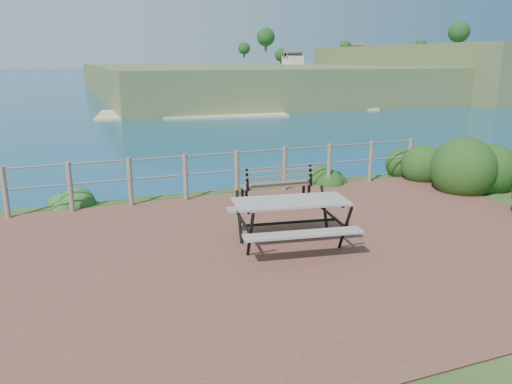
% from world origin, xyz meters
% --- Properties ---
extents(ground, '(10.00, 7.00, 0.12)m').
position_xyz_m(ground, '(0.00, 0.00, 0.00)').
color(ground, brown).
rests_on(ground, ground).
extents(ocean, '(1200.00, 1200.00, 0.00)m').
position_xyz_m(ocean, '(0.00, 200.00, 0.00)').
color(ocean, '#135572').
rests_on(ocean, ground).
extents(safety_railing, '(9.40, 0.10, 1.00)m').
position_xyz_m(safety_railing, '(0.00, 3.35, 0.57)').
color(safety_railing, '#6B5B4C').
rests_on(safety_railing, ground).
extents(distant_bay, '(290.00, 232.36, 24.00)m').
position_xyz_m(distant_bay, '(173.07, 202.61, -1.52)').
color(distant_bay, '#4F6130').
rests_on(distant_bay, ground).
extents(picnic_table, '(1.89, 1.55, 0.76)m').
position_xyz_m(picnic_table, '(-0.21, 0.11, 0.49)').
color(picnic_table, gray).
rests_on(picnic_table, ground).
extents(park_bench, '(1.49, 0.45, 0.83)m').
position_xyz_m(park_bench, '(0.52, 2.38, 0.55)').
color(park_bench, brown).
rests_on(park_bench, ground).
extents(shrub_right_front, '(1.48, 1.48, 2.09)m').
position_xyz_m(shrub_right_front, '(5.34, 2.04, 0.00)').
color(shrub_right_front, '#193B12').
rests_on(shrub_right_front, ground).
extents(shrub_right_edge, '(1.17, 1.17, 1.67)m').
position_xyz_m(shrub_right_edge, '(4.70, 3.40, 0.00)').
color(shrub_right_edge, '#193B12').
rests_on(shrub_right_edge, ground).
extents(shrub_lip_west, '(0.75, 0.75, 0.49)m').
position_xyz_m(shrub_lip_west, '(-3.44, 3.97, 0.00)').
color(shrub_lip_west, '#295720').
rests_on(shrub_lip_west, ground).
extents(shrub_lip_east, '(0.82, 0.82, 0.58)m').
position_xyz_m(shrub_lip_east, '(2.58, 3.78, 0.00)').
color(shrub_lip_east, '#193B12').
rests_on(shrub_lip_east, ground).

